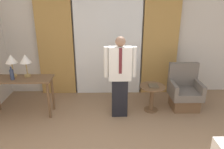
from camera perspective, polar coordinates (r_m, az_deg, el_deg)
wall_back at (r=5.30m, az=-1.04°, el=9.33°), size 10.00×0.06×2.70m
curtain_sheer_center at (r=5.19m, az=-1.03°, el=8.40°), size 1.57×0.06×2.58m
curtain_drape_left at (r=5.33m, az=-14.62°, el=8.08°), size 0.83×0.06×2.58m
curtain_drape_right at (r=5.33m, az=12.55°, el=8.26°), size 0.83×0.06×2.58m
desk at (r=4.74m, az=-22.89°, el=-2.42°), size 1.29×0.46×0.80m
table_lamp_left at (r=4.73m, az=-24.84°, el=3.43°), size 0.22×0.22×0.46m
table_lamp_right at (r=4.62m, az=-21.67°, el=3.54°), size 0.22×0.22×0.46m
bottle_near_edge at (r=4.64m, az=-24.70°, el=0.03°), size 0.08×0.08×0.26m
person at (r=4.23m, az=2.09°, el=-0.10°), size 0.63×0.21×1.64m
armchair at (r=5.01m, az=18.36°, el=-4.53°), size 0.64×0.60×0.96m
side_table at (r=4.68m, az=10.36°, el=-5.03°), size 0.53×0.53×0.57m
book at (r=4.58m, az=10.76°, el=-2.91°), size 0.19×0.20×0.03m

